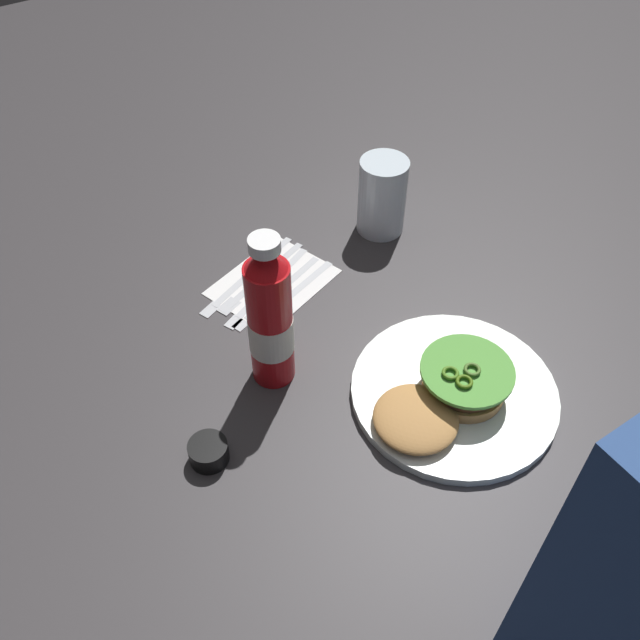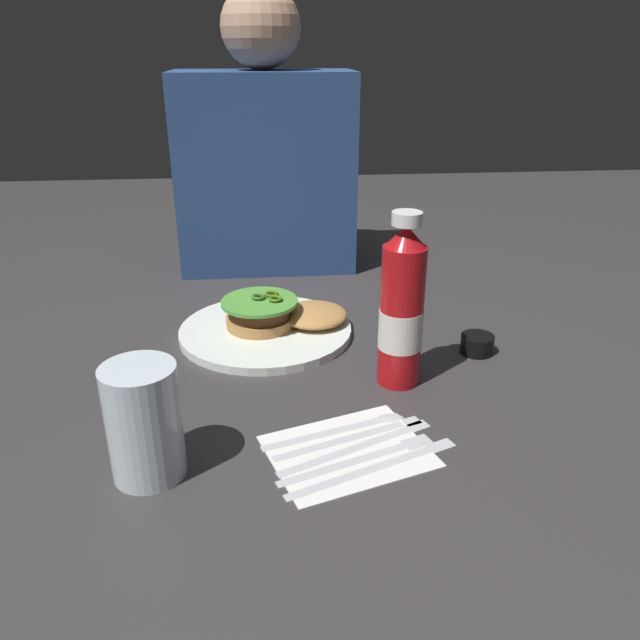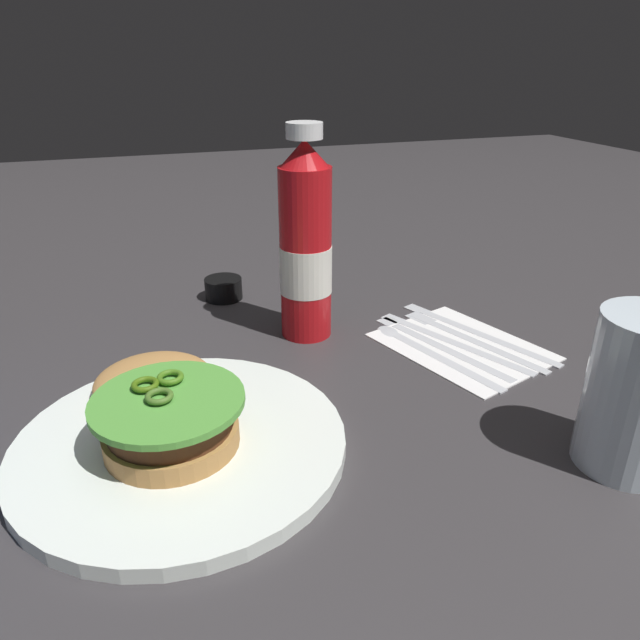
{
  "view_description": "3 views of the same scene",
  "coord_description": "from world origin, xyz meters",
  "views": [
    {
      "loc": [
        0.36,
        0.54,
        0.77
      ],
      "look_at": [
        -0.02,
        -0.03,
        0.04
      ],
      "focal_mm": 38.93,
      "sensor_mm": 36.0,
      "label": 1
    },
    {
      "loc": [
        -0.11,
        -0.78,
        0.44
      ],
      "look_at": [
        -0.04,
        0.02,
        0.08
      ],
      "focal_mm": 34.56,
      "sensor_mm": 36.0,
      "label": 2
    },
    {
      "loc": [
        -0.55,
        0.17,
        0.32
      ],
      "look_at": [
        -0.0,
        -0.01,
        0.05
      ],
      "focal_mm": 33.07,
      "sensor_mm": 36.0,
      "label": 3
    }
  ],
  "objects": [
    {
      "name": "ground_plane",
      "position": [
        0.0,
        0.0,
        0.0
      ],
      "size": [
        3.0,
        3.0,
        0.0
      ],
      "primitive_type": "plane",
      "color": "#353234"
    },
    {
      "name": "dinner_plate",
      "position": [
        -0.12,
        0.15,
        0.01
      ],
      "size": [
        0.29,
        0.29,
        0.01
      ],
      "primitive_type": "cylinder",
      "color": "white",
      "rests_on": "ground_plane"
    },
    {
      "name": "burger_sandwich",
      "position": [
        -0.09,
        0.16,
        0.03
      ],
      "size": [
        0.21,
        0.13,
        0.05
      ],
      "color": "#B57F44",
      "rests_on": "dinner_plate"
    },
    {
      "name": "ketchup_bottle",
      "position": [
        0.07,
        -0.02,
        0.11
      ],
      "size": [
        0.06,
        0.06,
        0.25
      ],
      "color": "red",
      "rests_on": "ground_plane"
    },
    {
      "name": "water_glass",
      "position": [
        -0.25,
        -0.2,
        0.07
      ],
      "size": [
        0.08,
        0.08,
        0.13
      ],
      "primitive_type": "cylinder",
      "color": "silver",
      "rests_on": "ground_plane"
    },
    {
      "name": "condiment_cup",
      "position": [
        0.21,
        0.06,
        0.01
      ],
      "size": [
        0.05,
        0.05,
        0.03
      ],
      "primitive_type": "cylinder",
      "color": "black",
      "rests_on": "ground_plane"
    },
    {
      "name": "napkin",
      "position": [
        -0.02,
        -0.18,
        0.0
      ],
      "size": [
        0.22,
        0.19,
        0.0
      ],
      "primitive_type": "cube",
      "rotation": [
        0.0,
        0.0,
        0.31
      ],
      "color": "white",
      "rests_on": "ground_plane"
    },
    {
      "name": "butter_knife",
      "position": [
        0.02,
        -0.21,
        0.0
      ],
      "size": [
        0.21,
        0.1,
        0.0
      ],
      "color": "silver",
      "rests_on": "napkin"
    },
    {
      "name": "fork_utensil",
      "position": [
        0.0,
        -0.19,
        0.0
      ],
      "size": [
        0.19,
        0.09,
        0.0
      ],
      "color": "silver",
      "rests_on": "napkin"
    },
    {
      "name": "steak_knife",
      "position": [
        0.0,
        -0.17,
        0.0
      ],
      "size": [
        0.2,
        0.1,
        0.0
      ],
      "color": "silver",
      "rests_on": "napkin"
    },
    {
      "name": "table_knife",
      "position": [
        -0.0,
        -0.15,
        0.0
      ],
      "size": [
        0.19,
        0.08,
        0.0
      ],
      "color": "silver",
      "rests_on": "napkin"
    },
    {
      "name": "spoon_utensil",
      "position": [
        -0.01,
        -0.13,
        0.0
      ],
      "size": [
        0.19,
        0.07,
        0.0
      ],
      "color": "silver",
      "rests_on": "napkin"
    }
  ]
}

